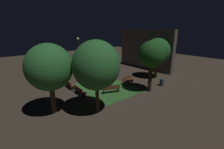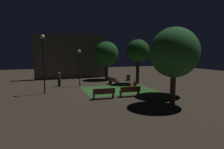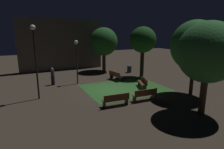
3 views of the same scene
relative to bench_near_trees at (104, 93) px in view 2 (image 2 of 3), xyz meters
The scene contains 15 objects.
ground_plane 3.42m from the bench_near_trees, 69.98° to the left, with size 60.00×60.00×0.00m, color #3D3328.
grass_lawn 4.19m from the bench_near_trees, 52.52° to the left, with size 6.90×5.34×0.01m, color #2D6028.
bench_near_trees is the anchor object (origin of this frame).
bench_front_left 2.31m from the bench_near_trees, ahead, with size 1.82×0.58×0.88m.
bench_back_row 6.86m from the bench_near_trees, 63.36° to the left, with size 0.77×1.85×0.88m.
bench_path_side 4.88m from the bench_near_trees, 33.96° to the left, with size 1.11×1.85×0.88m.
tree_back_left 7.08m from the bench_near_trees, ahead, with size 3.55×3.55×5.68m.
tree_lawn_side 9.44m from the bench_near_trees, 44.46° to the left, with size 2.76×2.76×5.33m.
tree_right_canopy 11.83m from the bench_near_trees, 70.42° to the left, with size 3.30×3.30×5.30m.
tree_tall_center 6.14m from the bench_near_trees, 38.01° to the right, with size 3.39×3.39×5.45m.
lamp_post_plaza_west 6.99m from the bench_near_trees, 96.36° to the left, with size 0.36×0.36×4.06m.
lamp_post_path_center 6.56m from the bench_near_trees, 139.74° to the left, with size 0.36×0.36×5.29m.
trash_bin 10.63m from the bench_near_trees, 54.27° to the left, with size 0.52×0.52×0.81m, color #2D3842.
pedestrian 7.68m from the bench_near_trees, 112.17° to the left, with size 0.34×0.32×1.61m.
building_wall_backdrop 14.13m from the bench_near_trees, 92.48° to the left, with size 10.24×0.80×6.34m, color #4C4742.
Camera 2 is at (-5.59, -17.21, 3.62)m, focal length 29.96 mm.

